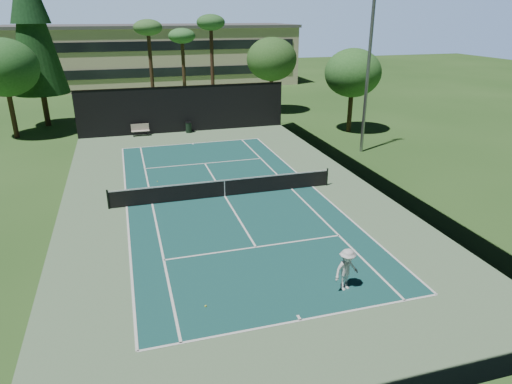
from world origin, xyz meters
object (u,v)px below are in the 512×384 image
tennis_ball_a (206,306)px  tennis_ball_c (243,186)px  trash_bin (189,127)px  tennis_net (225,187)px  tennis_ball_d (157,181)px  park_bench (140,130)px  player (347,270)px  tennis_ball_b (174,195)px

tennis_ball_a → tennis_ball_c: 12.21m
trash_bin → tennis_ball_a: bearing=-97.2°
tennis_net → tennis_ball_d: size_ratio=222.52×
tennis_ball_d → park_bench: park_bench is taller
tennis_ball_a → trash_bin: 25.97m
tennis_net → tennis_ball_a: size_ratio=166.42×
tennis_net → trash_bin: size_ratio=13.65×
tennis_ball_c → tennis_ball_a: bearing=-111.2°
player → tennis_ball_b: player is taller
park_bench → trash_bin: 4.15m
tennis_ball_b → tennis_ball_c: size_ratio=0.91×
player → park_bench: player is taller
player → trash_bin: size_ratio=1.81×
tennis_ball_a → tennis_ball_d: (-0.53, 13.76, -0.01)m
tennis_net → park_bench: size_ratio=8.60×
player → tennis_ball_d: (-5.88, 14.12, -0.83)m
tennis_net → park_bench: (-3.89, 15.64, -0.01)m
tennis_ball_c → trash_bin: size_ratio=0.07×
tennis_ball_b → trash_bin: 14.95m
park_bench → tennis_ball_b: bearing=-85.7°
tennis_net → tennis_ball_c: tennis_net is taller
tennis_net → tennis_ball_d: (-3.53, 3.58, -0.53)m
tennis_ball_a → tennis_ball_d: 13.77m
player → tennis_ball_a: size_ratio=22.05×
player → park_bench: (-6.25, 26.19, -0.31)m
tennis_ball_c → park_bench: bearing=110.1°
player → trash_bin: bearing=78.7°
park_bench → trash_bin: park_bench is taller
tennis_net → tennis_ball_c: bearing=40.5°
tennis_ball_a → player: bearing=-3.8°
tennis_net → tennis_ball_b: (-2.79, 0.94, -0.53)m
trash_bin → park_bench: bearing=179.0°
tennis_ball_a → trash_bin: (3.26, 25.76, 0.44)m
tennis_net → tennis_ball_a: (-3.00, -10.18, -0.52)m
player → tennis_ball_a: player is taller
tennis_ball_c → tennis_ball_d: 5.48m
tennis_ball_a → park_bench: size_ratio=0.05×
tennis_ball_b → tennis_ball_d: 2.74m
tennis_net → trash_bin: 15.58m
player → tennis_ball_b: 12.61m
tennis_ball_a → tennis_ball_c: tennis_ball_a is taller
tennis_ball_a → park_bench: park_bench is taller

